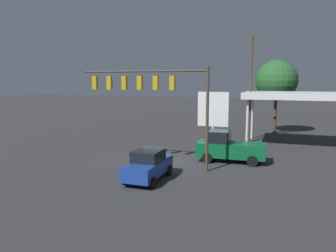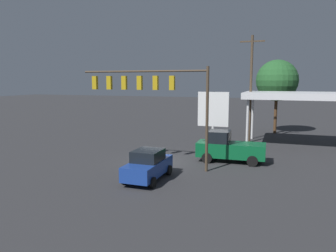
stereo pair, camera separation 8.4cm
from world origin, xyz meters
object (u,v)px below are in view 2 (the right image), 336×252
(utility_pole, at_px, (251,87))
(sedan_far, at_px, (148,165))
(street_tree, at_px, (277,81))
(pickup_parked, at_px, (229,148))
(traffic_signal_assembly, at_px, (150,89))
(price_sign, at_px, (213,111))

(utility_pole, distance_m, sedan_far, 16.69)
(utility_pole, bearing_deg, street_tree, -108.25)
(pickup_parked, xyz_separation_m, street_tree, (-3.02, -15.90, 5.17))
(traffic_signal_assembly, height_order, price_sign, traffic_signal_assembly)
(utility_pole, relative_size, street_tree, 1.23)
(sedan_far, bearing_deg, price_sign, 168.58)
(sedan_far, distance_m, pickup_parked, 7.64)
(traffic_signal_assembly, bearing_deg, street_tree, -113.30)
(traffic_signal_assembly, relative_size, utility_pole, 0.90)
(traffic_signal_assembly, distance_m, sedan_far, 5.80)
(pickup_parked, relative_size, street_tree, 0.60)
(utility_pole, xyz_separation_m, price_sign, (2.68, 5.31, -2.03))
(utility_pole, height_order, pickup_parked, utility_pole)
(sedan_far, bearing_deg, street_tree, 162.79)
(price_sign, bearing_deg, traffic_signal_assembly, 64.51)
(utility_pole, distance_m, street_tree, 7.47)
(utility_pole, xyz_separation_m, street_tree, (-2.33, -7.07, 0.63))
(traffic_signal_assembly, relative_size, price_sign, 1.82)
(price_sign, xyz_separation_m, pickup_parked, (-2.00, 3.53, -2.51))
(traffic_signal_assembly, relative_size, street_tree, 1.10)
(utility_pole, distance_m, pickup_parked, 9.96)
(utility_pole, bearing_deg, sedan_far, 72.64)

